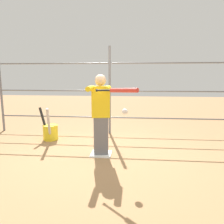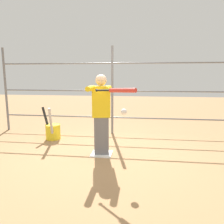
{
  "view_description": "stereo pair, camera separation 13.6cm",
  "coord_description": "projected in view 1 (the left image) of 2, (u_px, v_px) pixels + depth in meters",
  "views": [
    {
      "loc": [
        -0.61,
        4.06,
        1.55
      ],
      "look_at": [
        -0.24,
        0.27,
        0.9
      ],
      "focal_mm": 35.0,
      "sensor_mm": 36.0,
      "label": 1
    },
    {
      "loc": [
        -0.74,
        4.05,
        1.55
      ],
      "look_at": [
        -0.24,
        0.27,
        0.9
      ],
      "focal_mm": 35.0,
      "sensor_mm": 36.0,
      "label": 2
    }
  ],
  "objects": [
    {
      "name": "ground_plane",
      "position": [
        101.0,
        154.0,
        4.31
      ],
      "size": [
        24.0,
        24.0,
        0.0
      ],
      "primitive_type": "plane",
      "color": "#9E754C"
    },
    {
      "name": "baseball_bat_swinging",
      "position": [
        120.0,
        90.0,
        3.28
      ],
      "size": [
        0.72,
        0.65,
        0.1
      ],
      "color": "black"
    },
    {
      "name": "home_plate",
      "position": [
        101.0,
        154.0,
        4.3
      ],
      "size": [
        0.4,
        0.4,
        0.02
      ],
      "color": "white",
      "rests_on": "ground"
    },
    {
      "name": "fence_backstop",
      "position": [
        110.0,
        91.0,
        5.68
      ],
      "size": [
        6.06,
        0.06,
        2.28
      ],
      "color": "slate",
      "rests_on": "ground"
    },
    {
      "name": "bat_bucket",
      "position": [
        50.0,
        131.0,
        5.24
      ],
      "size": [
        0.48,
        0.68,
        0.85
      ],
      "color": "yellow",
      "rests_on": "ground"
    },
    {
      "name": "batter",
      "position": [
        101.0,
        112.0,
        4.15
      ],
      "size": [
        0.4,
        0.57,
        1.56
      ],
      "color": "slate",
      "rests_on": "ground"
    },
    {
      "name": "softball_in_flight",
      "position": [
        125.0,
        112.0,
        3.42
      ],
      "size": [
        0.1,
        0.1,
        0.1
      ],
      "color": "white"
    }
  ]
}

